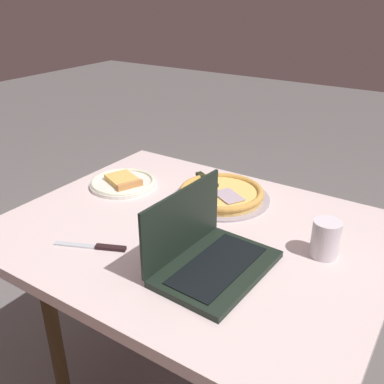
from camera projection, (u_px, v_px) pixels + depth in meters
The scene contains 6 objects.
dining_table at pixel (194, 248), 1.38m from camera, with size 1.17×0.92×0.77m.
laptop at pixel (206, 253), 1.15m from camera, with size 0.25×0.34×0.21m.
pizza_plate at pixel (123, 182), 1.63m from camera, with size 0.25×0.25×0.04m.
pizza_tray at pixel (221, 194), 1.52m from camera, with size 0.35×0.35×0.04m.
table_knife at pixel (97, 247), 1.24m from camera, with size 0.21×0.10×0.01m.
drink_cup at pixel (326, 238), 1.19m from camera, with size 0.08×0.08×0.11m.
Camera 1 is at (-0.63, 0.97, 1.46)m, focal length 40.23 mm.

